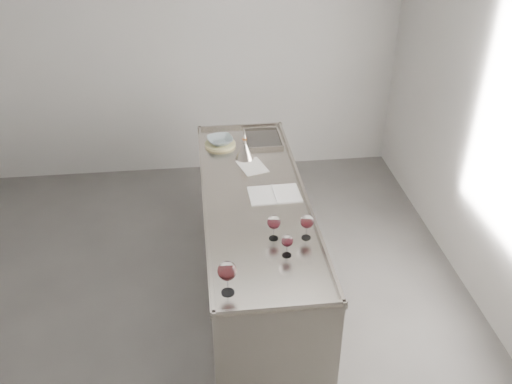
{
  "coord_description": "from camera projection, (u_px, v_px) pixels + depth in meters",
  "views": [
    {
      "loc": [
        0.1,
        -3.21,
        3.16
      ],
      "look_at": [
        0.5,
        0.24,
        1.02
      ],
      "focal_mm": 40.0,
      "sensor_mm": 36.0,
      "label": 1
    }
  ],
  "objects": [
    {
      "name": "wine_glass_left",
      "position": [
        227.0,
        272.0,
        3.2
      ],
      "size": [
        0.11,
        0.11,
        0.22
      ],
      "rotation": [
        0.0,
        0.0,
        -0.04
      ],
      "color": "white",
      "rests_on": "counter"
    },
    {
      "name": "wine_funnel",
      "position": [
        245.0,
        151.0,
        4.64
      ],
      "size": [
        0.16,
        0.16,
        0.23
      ],
      "rotation": [
        0.0,
        0.0,
        -0.43
      ],
      "color": "#B1A89E",
      "rests_on": "counter"
    },
    {
      "name": "wine_glass_middle",
      "position": [
        274.0,
        223.0,
        3.67
      ],
      "size": [
        0.09,
        0.09,
        0.17
      ],
      "rotation": [
        0.0,
        0.0,
        -0.05
      ],
      "color": "white",
      "rests_on": "counter"
    },
    {
      "name": "loose_paper_top",
      "position": [
        252.0,
        166.0,
        4.56
      ],
      "size": [
        0.26,
        0.31,
        0.0
      ],
      "primitive_type": "cube",
      "rotation": [
        0.0,
        0.0,
        0.28
      ],
      "color": "silver",
      "rests_on": "counter"
    },
    {
      "name": "room_shell",
      "position": [
        182.0,
        165.0,
        3.63
      ],
      "size": [
        4.54,
        5.04,
        2.84
      ],
      "color": "#4E4C49",
      "rests_on": "ground"
    },
    {
      "name": "ceramic_bowl",
      "position": [
        220.0,
        140.0,
        4.85
      ],
      "size": [
        0.26,
        0.26,
        0.05
      ],
      "primitive_type": "imported",
      "rotation": [
        0.0,
        0.0,
        0.21
      ],
      "color": "#88999E",
      "rests_on": "trivet"
    },
    {
      "name": "counter",
      "position": [
        255.0,
        248.0,
        4.42
      ],
      "size": [
        0.77,
        2.42,
        0.97
      ],
      "color": "gray",
      "rests_on": "ground"
    },
    {
      "name": "notebook",
      "position": [
        275.0,
        194.0,
        4.19
      ],
      "size": [
        0.38,
        0.27,
        0.02
      ],
      "rotation": [
        0.0,
        0.0,
        0.03
      ],
      "color": "white",
      "rests_on": "counter"
    },
    {
      "name": "trivet",
      "position": [
        220.0,
        144.0,
        4.87
      ],
      "size": [
        0.33,
        0.33,
        0.02
      ],
      "primitive_type": "cylinder",
      "rotation": [
        0.0,
        0.0,
        0.33
      ],
      "color": "#C8BF82",
      "rests_on": "counter"
    },
    {
      "name": "wine_glass_right",
      "position": [
        307.0,
        222.0,
        3.67
      ],
      "size": [
        0.09,
        0.09,
        0.18
      ],
      "rotation": [
        0.0,
        0.0,
        -0.34
      ],
      "color": "white",
      "rests_on": "counter"
    },
    {
      "name": "wine_glass_small",
      "position": [
        287.0,
        241.0,
        3.52
      ],
      "size": [
        0.07,
        0.07,
        0.15
      ],
      "rotation": [
        0.0,
        0.0,
        -0.41
      ],
      "color": "white",
      "rests_on": "counter"
    }
  ]
}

